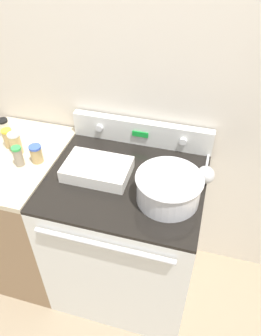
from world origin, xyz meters
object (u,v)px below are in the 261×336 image
Objects in this scene: spice_jar_green_cap at (18,156)px; ladle at (206,174)px; spice_jar_white_cap at (16,143)px; casserole_dish at (97,169)px; spice_jar_black_cap at (4,128)px; mixing_bowl at (169,187)px; spice_jar_yellow_cap at (8,138)px; spice_jar_blue_cap at (36,154)px.

ladle is at bearing 9.14° from spice_jar_green_cap.
ladle is 1.00m from spice_jar_white_cap.
casserole_dish is 0.65m from spice_jar_black_cap.
spice_jar_white_cap is at bearing 172.27° from mixing_bowl.
spice_jar_yellow_cap is (-0.14, 0.13, -0.00)m from spice_jar_green_cap.
spice_jar_yellow_cap is at bearing 170.36° from mixing_bowl.
spice_jar_green_cap reaches higher than casserole_dish.
mixing_bowl is 0.78m from spice_jar_green_cap.
spice_jar_green_cap is 0.19m from spice_jar_yellow_cap.
casserole_dish is 0.34m from spice_jar_blue_cap.
spice_jar_blue_cap is 0.33m from spice_jar_black_cap.
spice_jar_yellow_cap reaches higher than casserole_dish.
ladle is at bearing 6.59° from spice_jar_blue_cap.
casserole_dish is 3.37× the size of spice_jar_blue_cap.
spice_jar_white_cap reaches higher than casserole_dish.
spice_jar_yellow_cap is at bearing -178.85° from ladle.
spice_jar_black_cap is at bearing 150.61° from spice_jar_blue_cap.
spice_jar_blue_cap is at bearing 179.73° from casserole_dish.
casserole_dish is 2.65× the size of spice_jar_white_cap.
mixing_bowl reaches higher than casserole_dish.
ladle is 1.07m from spice_jar_yellow_cap.
spice_jar_yellow_cap is at bearing 171.71° from casserole_dish.
casserole_dish is at bearing -8.29° from spice_jar_yellow_cap.
spice_jar_white_cap is at bearing -176.42° from ladle.
spice_jar_blue_cap is at bearing -14.83° from spice_jar_white_cap.
spice_jar_green_cap is (-0.94, -0.15, 0.03)m from ladle.
spice_jar_white_cap is (-0.14, 0.04, 0.01)m from spice_jar_blue_cap.
mixing_bowl is at bearing -130.69° from ladle.
mixing_bowl is at bearing -7.73° from spice_jar_white_cap.
casserole_dish is 0.55m from spice_jar_yellow_cap.
ladle is 2.97× the size of spice_jar_black_cap.
spice_jar_white_cap reaches higher than ladle.
mixing_bowl is at bearing -9.64° from spice_jar_yellow_cap.
casserole_dish is at bearing -14.82° from spice_jar_black_cap.
spice_jar_black_cap is at bearing 135.24° from spice_jar_green_cap.
spice_jar_blue_cap is 0.14m from spice_jar_white_cap.
spice_jar_yellow_cap is (-0.21, 0.08, 0.01)m from spice_jar_blue_cap.
casserole_dish is at bearing 168.41° from mixing_bowl.
mixing_bowl is 0.71m from spice_jar_blue_cap.
spice_jar_white_cap reaches higher than spice_jar_blue_cap.
ladle is 3.25× the size of spice_jar_blue_cap.
spice_jar_green_cap is 0.11m from spice_jar_white_cap.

